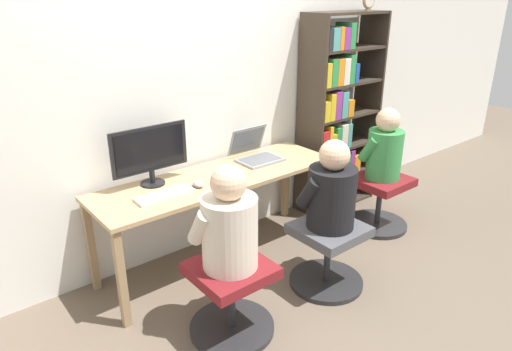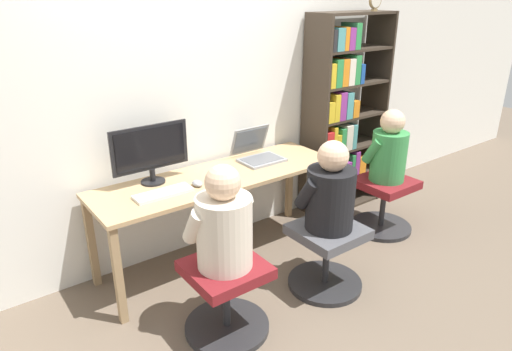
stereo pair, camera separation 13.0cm
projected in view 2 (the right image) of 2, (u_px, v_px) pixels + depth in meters
ground_plane at (243, 275)px, 3.46m from camera, size 14.00×14.00×0.00m
wall_back at (191, 91)px, 3.46m from camera, size 10.00×0.05×2.60m
desk at (219, 184)px, 3.43m from camera, size 1.92×0.59×0.73m
desktop_monitor at (151, 152)px, 3.18m from camera, size 0.57×0.17×0.42m
laptop at (258, 153)px, 3.70m from camera, size 0.34×0.34×0.26m
keyboard at (163, 193)px, 3.07m from camera, size 0.40×0.14×0.03m
computer_mouse_by_keyboard at (197, 183)px, 3.21m from camera, size 0.07×0.10×0.04m
office_chair_left at (226, 295)px, 2.82m from camera, size 0.54×0.54×0.48m
office_chair_right at (326, 254)px, 3.25m from camera, size 0.54×0.54×0.48m
person_at_monitor at (224, 224)px, 2.63m from camera, size 0.41×0.33×0.64m
person_at_laptop at (330, 192)px, 3.07m from camera, size 0.41×0.33×0.63m
bookshelf at (340, 120)px, 4.21m from camera, size 0.83×0.33×1.84m
desk_clock at (375, 1)px, 3.90m from camera, size 0.14×0.03×0.16m
office_chair_side at (383, 202)px, 4.05m from camera, size 0.54×0.54×0.48m
person_near_shelf at (389, 150)px, 3.87m from camera, size 0.37×0.31×0.62m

